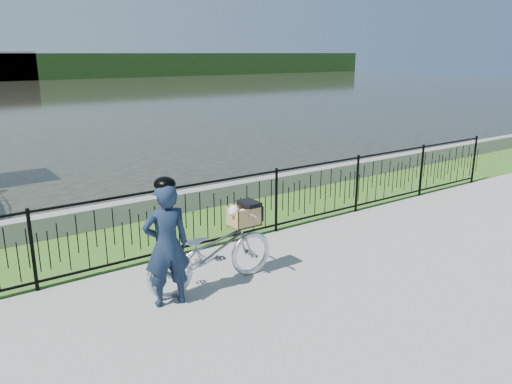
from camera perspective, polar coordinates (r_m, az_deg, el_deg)
ground at (r=7.17m, az=3.67°, el=-9.68°), size 120.00×120.00×0.00m
grass_strip at (r=9.19m, az=-6.50°, el=-3.92°), size 60.00×2.00×0.01m
quay_wall at (r=9.98m, az=-9.30°, el=-1.26°), size 60.00×0.30×0.40m
fence at (r=8.18m, az=-3.26°, el=-2.10°), size 14.00×0.06×1.15m
far_building_right at (r=64.35m, az=-26.67°, el=12.74°), size 6.00×3.00×3.20m
bicycle_rig at (r=6.76m, az=-4.99°, el=-6.65°), size 1.89×0.66×1.11m
cyclist at (r=6.23m, az=-10.20°, el=-5.77°), size 0.63×0.47×1.64m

